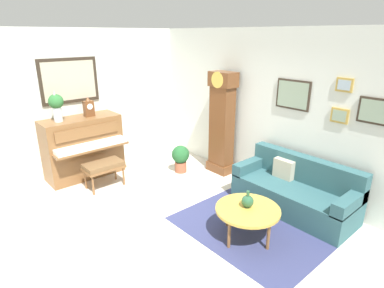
{
  "coord_description": "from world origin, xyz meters",
  "views": [
    {
      "loc": [
        3.53,
        -2.28,
        2.69
      ],
      "look_at": [
        -0.27,
        1.03,
        0.93
      ],
      "focal_mm": 29.63,
      "sensor_mm": 36.0,
      "label": 1
    }
  ],
  "objects_px": {
    "grandfather_clock": "(222,126)",
    "couch": "(295,191)",
    "piano": "(84,147)",
    "flower_vase": "(56,104)",
    "coffee_table": "(248,210)",
    "green_jug": "(248,201)",
    "piano_bench": "(104,166)",
    "mantel_clock": "(89,108)",
    "potted_plant": "(181,157)"
  },
  "relations": [
    {
      "from": "piano",
      "to": "grandfather_clock",
      "type": "height_order",
      "value": "grandfather_clock"
    },
    {
      "from": "coffee_table",
      "to": "potted_plant",
      "type": "bearing_deg",
      "value": 162.97
    },
    {
      "from": "couch",
      "to": "flower_vase",
      "type": "height_order",
      "value": "flower_vase"
    },
    {
      "from": "couch",
      "to": "coffee_table",
      "type": "xyz_separation_m",
      "value": [
        -0.01,
        -1.17,
        0.11
      ]
    },
    {
      "from": "piano",
      "to": "green_jug",
      "type": "xyz_separation_m",
      "value": [
        3.4,
        0.85,
        -0.06
      ]
    },
    {
      "from": "coffee_table",
      "to": "mantel_clock",
      "type": "xyz_separation_m",
      "value": [
        -3.43,
        -0.63,
        0.94
      ]
    },
    {
      "from": "mantel_clock",
      "to": "couch",
      "type": "bearing_deg",
      "value": 27.64
    },
    {
      "from": "mantel_clock",
      "to": "potted_plant",
      "type": "xyz_separation_m",
      "value": [
        1.11,
        1.34,
        -1.03
      ]
    },
    {
      "from": "piano_bench",
      "to": "potted_plant",
      "type": "height_order",
      "value": "potted_plant"
    },
    {
      "from": "piano",
      "to": "piano_bench",
      "type": "height_order",
      "value": "piano"
    },
    {
      "from": "couch",
      "to": "flower_vase",
      "type": "distance_m",
      "value": 4.35
    },
    {
      "from": "grandfather_clock",
      "to": "couch",
      "type": "bearing_deg",
      "value": -5.76
    },
    {
      "from": "coffee_table",
      "to": "mantel_clock",
      "type": "bearing_deg",
      "value": -169.55
    },
    {
      "from": "coffee_table",
      "to": "grandfather_clock",
      "type": "bearing_deg",
      "value": 143.23
    },
    {
      "from": "piano",
      "to": "grandfather_clock",
      "type": "xyz_separation_m",
      "value": [
        1.62,
        2.18,
        0.36
      ]
    },
    {
      "from": "potted_plant",
      "to": "grandfather_clock",
      "type": "bearing_deg",
      "value": 51.62
    },
    {
      "from": "flower_vase",
      "to": "couch",
      "type": "bearing_deg",
      "value": 34.76
    },
    {
      "from": "coffee_table",
      "to": "green_jug",
      "type": "xyz_separation_m",
      "value": [
        -0.03,
        0.03,
        0.12
      ]
    },
    {
      "from": "piano",
      "to": "grandfather_clock",
      "type": "relative_size",
      "value": 0.71
    },
    {
      "from": "piano",
      "to": "couch",
      "type": "height_order",
      "value": "piano"
    },
    {
      "from": "piano_bench",
      "to": "green_jug",
      "type": "height_order",
      "value": "green_jug"
    },
    {
      "from": "grandfather_clock",
      "to": "couch",
      "type": "distance_m",
      "value": 1.95
    },
    {
      "from": "green_jug",
      "to": "potted_plant",
      "type": "bearing_deg",
      "value": 163.31
    },
    {
      "from": "piano",
      "to": "piano_bench",
      "type": "xyz_separation_m",
      "value": [
        0.72,
        0.05,
        -0.19
      ]
    },
    {
      "from": "piano_bench",
      "to": "flower_vase",
      "type": "xyz_separation_m",
      "value": [
        -0.71,
        -0.45,
        1.09
      ]
    },
    {
      "from": "piano_bench",
      "to": "coffee_table",
      "type": "bearing_deg",
      "value": 15.88
    },
    {
      "from": "grandfather_clock",
      "to": "potted_plant",
      "type": "bearing_deg",
      "value": -128.38
    },
    {
      "from": "green_jug",
      "to": "potted_plant",
      "type": "xyz_separation_m",
      "value": [
        -2.29,
        0.69,
        -0.22
      ]
    },
    {
      "from": "potted_plant",
      "to": "couch",
      "type": "bearing_deg",
      "value": 11.12
    },
    {
      "from": "piano_bench",
      "to": "grandfather_clock",
      "type": "bearing_deg",
      "value": 67.0
    },
    {
      "from": "piano",
      "to": "mantel_clock",
      "type": "height_order",
      "value": "mantel_clock"
    },
    {
      "from": "flower_vase",
      "to": "potted_plant",
      "type": "height_order",
      "value": "flower_vase"
    },
    {
      "from": "piano_bench",
      "to": "potted_plant",
      "type": "bearing_deg",
      "value": 75.14
    },
    {
      "from": "green_jug",
      "to": "potted_plant",
      "type": "relative_size",
      "value": 0.43
    },
    {
      "from": "couch",
      "to": "green_jug",
      "type": "xyz_separation_m",
      "value": [
        -0.05,
        -1.14,
        0.23
      ]
    },
    {
      "from": "grandfather_clock",
      "to": "mantel_clock",
      "type": "xyz_separation_m",
      "value": [
        -1.62,
        -1.99,
        0.39
      ]
    },
    {
      "from": "piano",
      "to": "potted_plant",
      "type": "xyz_separation_m",
      "value": [
        1.11,
        1.53,
        -0.28
      ]
    },
    {
      "from": "mantel_clock",
      "to": "flower_vase",
      "type": "relative_size",
      "value": 0.66
    },
    {
      "from": "coffee_table",
      "to": "mantel_clock",
      "type": "distance_m",
      "value": 3.61
    },
    {
      "from": "mantel_clock",
      "to": "potted_plant",
      "type": "distance_m",
      "value": 2.03
    },
    {
      "from": "piano_bench",
      "to": "grandfather_clock",
      "type": "height_order",
      "value": "grandfather_clock"
    },
    {
      "from": "grandfather_clock",
      "to": "coffee_table",
      "type": "xyz_separation_m",
      "value": [
        1.81,
        -1.35,
        -0.54
      ]
    },
    {
      "from": "coffee_table",
      "to": "green_jug",
      "type": "bearing_deg",
      "value": 142.79
    },
    {
      "from": "green_jug",
      "to": "potted_plant",
      "type": "distance_m",
      "value": 2.4
    },
    {
      "from": "mantel_clock",
      "to": "potted_plant",
      "type": "relative_size",
      "value": 0.68
    },
    {
      "from": "mantel_clock",
      "to": "piano",
      "type": "bearing_deg",
      "value": -90.57
    },
    {
      "from": "piano_bench",
      "to": "couch",
      "type": "bearing_deg",
      "value": 35.45
    },
    {
      "from": "piano",
      "to": "piano_bench",
      "type": "relative_size",
      "value": 2.06
    },
    {
      "from": "grandfather_clock",
      "to": "potted_plant",
      "type": "height_order",
      "value": "grandfather_clock"
    },
    {
      "from": "piano",
      "to": "potted_plant",
      "type": "height_order",
      "value": "piano"
    }
  ]
}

